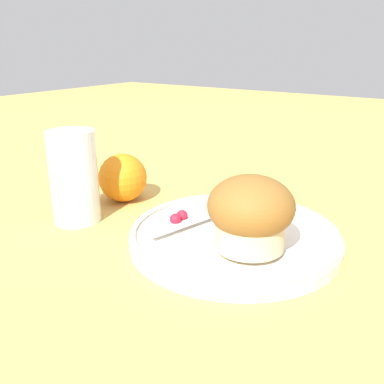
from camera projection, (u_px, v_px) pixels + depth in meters
name	position (u px, v px, depth m)	size (l,w,h in m)	color
ground_plane	(220.00, 240.00, 0.51)	(3.00, 3.00, 0.00)	tan
plate	(233.00, 237.00, 0.49)	(0.24, 0.24, 0.02)	silver
muffin	(251.00, 213.00, 0.43)	(0.09, 0.09, 0.08)	beige
cream_ramekin	(253.00, 205.00, 0.53)	(0.05, 0.05, 0.02)	silver
berry_pair	(179.00, 217.00, 0.50)	(0.03, 0.01, 0.01)	#B7192D
butter_knife	(199.00, 218.00, 0.51)	(0.15, 0.05, 0.00)	silver
orange_fruit	(123.00, 178.00, 0.62)	(0.07, 0.07, 0.07)	orange
juice_glass	(74.00, 177.00, 0.54)	(0.06, 0.06, 0.12)	silver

